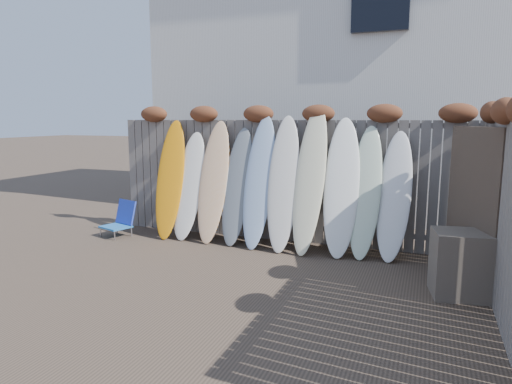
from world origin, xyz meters
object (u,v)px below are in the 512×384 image
(beach_chair, at_px, (121,219))
(lattice_panel, at_px, (472,207))
(wooden_crate, at_px, (462,264))
(surfboard_0, at_px, (170,179))

(beach_chair, distance_m, lattice_panel, 5.56)
(beach_chair, relative_size, wooden_crate, 0.80)
(surfboard_0, bearing_deg, lattice_panel, -14.98)
(beach_chair, xyz_separation_m, lattice_panel, (5.50, -0.47, 0.68))
(lattice_panel, height_order, surfboard_0, surfboard_0)
(lattice_panel, bearing_deg, beach_chair, 155.08)
(beach_chair, xyz_separation_m, surfboard_0, (0.85, 0.28, 0.72))
(beach_chair, height_order, surfboard_0, surfboard_0)
(wooden_crate, bearing_deg, surfboard_0, 165.41)
(wooden_crate, bearing_deg, lattice_panel, 78.02)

